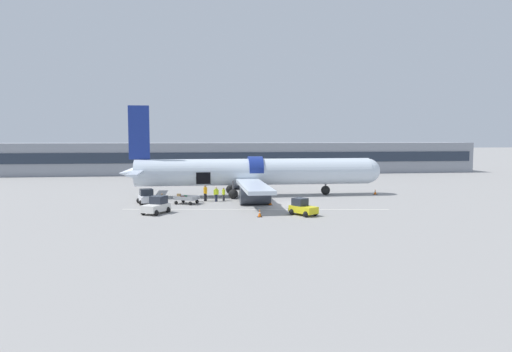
% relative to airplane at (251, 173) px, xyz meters
% --- Properties ---
extents(ground_plane, '(500.00, 500.00, 0.00)m').
position_rel_airplane_xyz_m(ground_plane, '(2.41, -7.50, -2.89)').
color(ground_plane, gray).
extents(apron_marking_line, '(26.96, 3.84, 0.01)m').
position_rel_airplane_xyz_m(apron_marking_line, '(-0.85, -10.59, -2.88)').
color(apron_marking_line, silver).
rests_on(apron_marking_line, ground_plane).
extents(terminal_strip, '(95.87, 10.54, 6.17)m').
position_rel_airplane_xyz_m(terminal_strip, '(2.41, 37.04, 0.20)').
color(terminal_strip, gray).
rests_on(terminal_strip, ground_plane).
extents(airplane, '(32.71, 29.04, 11.09)m').
position_rel_airplane_xyz_m(airplane, '(0.00, 0.00, 0.00)').
color(airplane, silver).
rests_on(airplane, ground_plane).
extents(baggage_tug_lead, '(2.52, 3.08, 1.59)m').
position_rel_airplane_xyz_m(baggage_tug_lead, '(-12.22, -5.01, -2.20)').
color(baggage_tug_lead, silver).
rests_on(baggage_tug_lead, ground_plane).
extents(baggage_tug_mid, '(2.61, 3.00, 1.58)m').
position_rel_airplane_xyz_m(baggage_tug_mid, '(3.13, -14.52, -2.22)').
color(baggage_tug_mid, yellow).
rests_on(baggage_tug_mid, ground_plane).
extents(baggage_tug_rear, '(2.80, 3.32, 1.67)m').
position_rel_airplane_xyz_m(baggage_tug_rear, '(-10.61, -11.82, -2.17)').
color(baggage_tug_rear, silver).
rests_on(baggage_tug_rear, ground_plane).
extents(baggage_cart_loading, '(3.39, 2.62, 1.11)m').
position_rel_airplane_xyz_m(baggage_cart_loading, '(-7.89, -5.81, -2.41)').
color(baggage_cart_loading, '#999BA0').
rests_on(baggage_cart_loading, ground_plane).
extents(ground_crew_loader_a, '(0.55, 0.63, 1.85)m').
position_rel_airplane_xyz_m(ground_crew_loader_a, '(-5.77, -3.91, -1.92)').
color(ground_crew_loader_a, black).
rests_on(ground_crew_loader_a, ground_plane).
extents(ground_crew_loader_b, '(0.54, 0.39, 1.54)m').
position_rel_airplane_xyz_m(ground_crew_loader_b, '(-10.32, -8.51, -2.08)').
color(ground_crew_loader_b, '#1E2338').
rests_on(ground_crew_loader_b, ground_plane).
extents(ground_crew_driver, '(0.37, 0.53, 1.53)m').
position_rel_airplane_xyz_m(ground_crew_driver, '(-3.68, -3.93, -2.08)').
color(ground_crew_driver, '#2D2D33').
rests_on(ground_crew_driver, ground_plane).
extents(ground_crew_supervisor, '(0.59, 0.43, 1.70)m').
position_rel_airplane_xyz_m(ground_crew_supervisor, '(-4.56, -4.42, -1.99)').
color(ground_crew_supervisor, '#1E2338').
rests_on(ground_crew_supervisor, ground_plane).
extents(safety_cone_nose, '(0.46, 0.46, 0.69)m').
position_rel_airplane_xyz_m(safety_cone_nose, '(15.92, -0.67, -2.57)').
color(safety_cone_nose, black).
rests_on(safety_cone_nose, ground_plane).
extents(safety_cone_engine_left, '(0.44, 0.44, 0.75)m').
position_rel_airplane_xyz_m(safety_cone_engine_left, '(-1.02, -15.03, -2.54)').
color(safety_cone_engine_left, black).
rests_on(safety_cone_engine_left, ground_plane).
extents(safety_cone_wingtip, '(0.48, 0.48, 0.79)m').
position_rel_airplane_xyz_m(safety_cone_wingtip, '(1.12, -7.87, -2.51)').
color(safety_cone_wingtip, black).
rests_on(safety_cone_wingtip, ground_plane).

